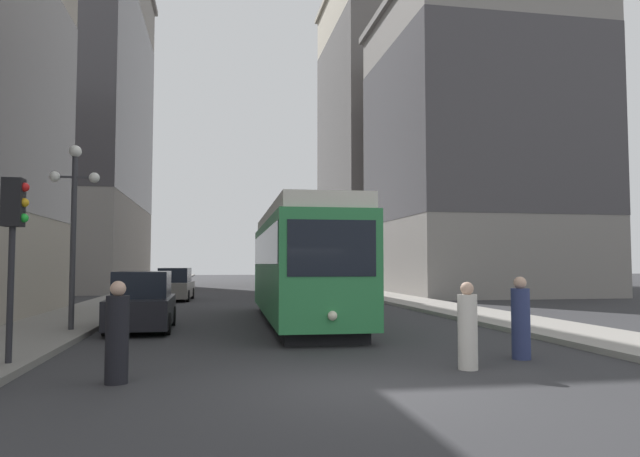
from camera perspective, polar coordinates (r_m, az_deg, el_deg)
ground_plane at (r=10.10m, az=5.05°, el=-15.19°), size 200.00×200.00×0.00m
sidewalk_left at (r=49.83m, az=-16.01°, el=-5.59°), size 3.02×120.00×0.15m
sidewalk_right at (r=50.62m, az=1.43°, el=-5.68°), size 3.02×120.00×0.15m
streetcar at (r=20.58m, az=-1.89°, el=-3.32°), size 2.90×12.75×3.89m
transit_bus at (r=36.53m, az=0.41°, el=-3.61°), size 2.75×11.95×3.45m
parked_car_left_near at (r=19.15m, az=-16.86°, el=-6.94°), size 1.93×4.22×1.82m
parked_car_left_mid at (r=34.25m, az=-13.90°, el=-5.37°), size 2.07×4.69×1.82m
pedestrian_crossing_near at (r=10.89m, az=-19.08°, el=-9.79°), size 0.39×0.39×1.76m
pedestrian_crossing_far at (r=13.60m, az=18.90°, el=-8.45°), size 0.40×0.40×1.78m
pedestrian_on_sidewalk at (r=11.99m, az=14.13°, el=-9.40°), size 0.38×0.38×1.70m
traffic_light_near_left at (r=12.94m, az=-27.58°, el=0.70°), size 0.47×0.36×3.58m
lamp_post_left_near at (r=18.73m, az=-22.77°, el=1.89°), size 1.41×0.36×5.41m
building_left_corner at (r=54.66m, az=-24.61°, el=10.44°), size 14.60×23.54×28.86m
building_right_corner at (r=62.87m, az=8.34°, el=9.37°), size 16.38×17.78×30.93m
building_right_midblock at (r=43.10m, az=15.00°, el=7.95°), size 13.40×14.61×20.39m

